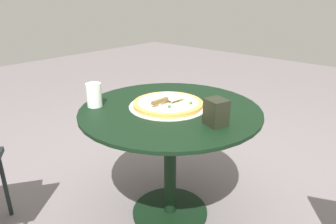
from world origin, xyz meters
The scene contains 6 objects.
ground_plane centered at (0.00, 0.00, 0.00)m, with size 10.00×10.00×0.00m, color slate.
patio_table centered at (0.00, 0.00, 0.53)m, with size 0.98×0.98×0.70m.
pizza_on_tray centered at (0.03, -0.01, 0.71)m, with size 0.43×0.43×0.04m.
pizza_server centered at (0.01, 0.02, 0.75)m, with size 0.09×0.21×0.02m.
drinking_cup centered at (0.33, 0.25, 0.76)m, with size 0.08×0.08×0.13m, color white.
napkin_dispenser centered at (-0.31, 0.03, 0.76)m, with size 0.09×0.09×0.13m, color black.
Camera 1 is at (-1.02, 1.15, 1.28)m, focal length 32.52 mm.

